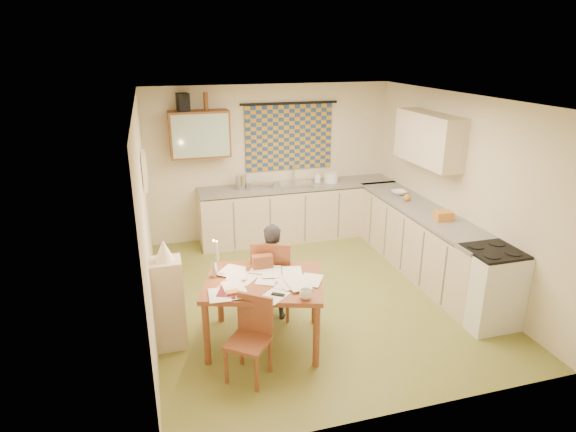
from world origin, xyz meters
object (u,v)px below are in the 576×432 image
object	(u,v)px
counter_back	(300,212)
shelf_stand	(169,304)
stove	(488,287)
dining_table	(264,311)
counter_right	(422,241)
chair_far	(273,291)
person	(272,272)

from	to	relation	value
counter_back	shelf_stand	bearing A→B (deg)	-130.90
stove	dining_table	size ratio (longest dim) A/B	0.64
counter_right	stove	size ratio (longest dim) A/B	3.20
shelf_stand	dining_table	bearing A→B (deg)	-13.04
counter_right	chair_far	world-z (taller)	chair_far
chair_far	dining_table	bearing A→B (deg)	87.36
counter_back	chair_far	bearing A→B (deg)	-114.53
shelf_stand	person	bearing A→B (deg)	12.63
counter_right	person	xyz separation A→B (m)	(-2.35, -0.64, 0.14)
counter_back	person	bearing A→B (deg)	-114.35
chair_far	shelf_stand	bearing A→B (deg)	34.65
counter_back	person	world-z (taller)	person
stove	shelf_stand	bearing A→B (deg)	171.27
stove	shelf_stand	world-z (taller)	shelf_stand
counter_right	shelf_stand	distance (m)	3.66
counter_back	chair_far	distance (m)	2.52
person	counter_back	bearing A→B (deg)	-84.85
counter_back	shelf_stand	world-z (taller)	shelf_stand
counter_right	chair_far	size ratio (longest dim) A/B	2.98
counter_back	shelf_stand	xyz separation A→B (m)	(-2.25, -2.59, 0.05)
counter_back	person	xyz separation A→B (m)	(-1.05, -2.33, 0.14)
chair_far	shelf_stand	size ratio (longest dim) A/B	0.99
counter_right	person	bearing A→B (deg)	-164.63
counter_right	stove	world-z (taller)	stove
stove	dining_table	xyz separation A→B (m)	(-2.56, 0.32, -0.08)
chair_far	counter_back	bearing A→B (deg)	-94.31
stove	person	world-z (taller)	person
counter_back	counter_right	world-z (taller)	same
chair_far	shelf_stand	distance (m)	1.26
counter_back	stove	xyz separation A→B (m)	(1.29, -3.14, 0.01)
counter_right	chair_far	distance (m)	2.42
stove	chair_far	world-z (taller)	chair_far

